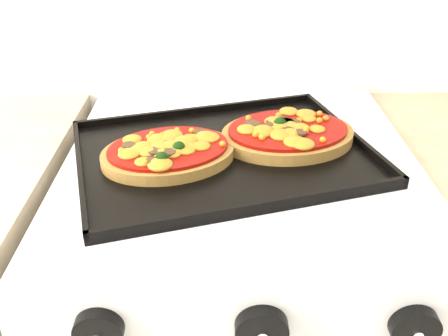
{
  "coord_description": "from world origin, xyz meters",
  "views": [
    {
      "loc": [
        -0.01,
        0.96,
        1.32
      ],
      "look_at": [
        -0.0,
        1.64,
        0.92
      ],
      "focal_mm": 40.0,
      "sensor_mm": 36.0,
      "label": 1
    }
  ],
  "objects": [
    {
      "name": "knob_center",
      "position": [
        0.04,
        1.37,
        0.85
      ],
      "size": [
        0.06,
        0.02,
        0.06
      ],
      "primitive_type": "cylinder",
      "rotation": [
        1.57,
        0.0,
        0.0
      ],
      "color": "black",
      "rests_on": "control_panel"
    },
    {
      "name": "pizza_left",
      "position": [
        -0.09,
        1.66,
        0.94
      ],
      "size": [
        0.25,
        0.22,
        0.03
      ],
      "primitive_type": null,
      "rotation": [
        0.0,
        0.0,
        0.29
      ],
      "color": "#A27C37",
      "rests_on": "baking_tray"
    },
    {
      "name": "baking_tray",
      "position": [
        -0.0,
        1.69,
        0.92
      ],
      "size": [
        0.55,
        0.47,
        0.02
      ],
      "primitive_type": "cube",
      "rotation": [
        0.0,
        0.0,
        0.28
      ],
      "color": "black",
      "rests_on": "stove"
    },
    {
      "name": "pizza_right",
      "position": [
        0.11,
        1.73,
        0.94
      ],
      "size": [
        0.26,
        0.21,
        0.03
      ],
      "primitive_type": null,
      "rotation": [
        0.0,
        0.0,
        0.18
      ],
      "color": "#A27C37",
      "rests_on": "baking_tray"
    },
    {
      "name": "knob_right",
      "position": [
        0.22,
        1.37,
        0.85
      ],
      "size": [
        0.06,
        0.02,
        0.06
      ],
      "primitive_type": "cylinder",
      "rotation": [
        1.57,
        0.0,
        0.0
      ],
      "color": "black",
      "rests_on": "control_panel"
    },
    {
      "name": "knob_left",
      "position": [
        -0.16,
        1.37,
        0.85
      ],
      "size": [
        0.06,
        0.02,
        0.06
      ],
      "primitive_type": "cylinder",
      "rotation": [
        1.57,
        0.0,
        0.0
      ],
      "color": "black",
      "rests_on": "control_panel"
    },
    {
      "name": "control_panel",
      "position": [
        0.02,
        1.39,
        0.85
      ],
      "size": [
        0.6,
        0.02,
        0.09
      ],
      "primitive_type": "cube",
      "color": "silver",
      "rests_on": "stove"
    }
  ]
}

